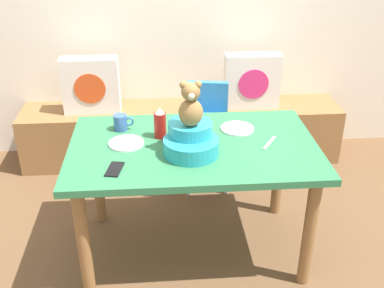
{
  "coord_description": "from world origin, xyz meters",
  "views": [
    {
      "loc": [
        -0.19,
        -2.3,
        1.95
      ],
      "look_at": [
        0.0,
        0.1,
        0.69
      ],
      "focal_mm": 43.33,
      "sensor_mm": 36.0,
      "label": 1
    }
  ],
  "objects_px": {
    "dinner_plate_near": "(237,129)",
    "highchair": "(206,123)",
    "ketchup_bottle": "(160,123)",
    "pillow_floral_left": "(91,85)",
    "teddy_bear": "(191,105)",
    "infant_seat_teal": "(191,140)",
    "coffee_mug": "(121,123)",
    "pillow_floral_right": "(252,81)",
    "dinner_plate_far": "(126,143)",
    "cell_phone": "(115,169)",
    "dining_table": "(193,160)"
  },
  "relations": [
    {
      "from": "dinner_plate_near",
      "to": "highchair",
      "type": "bearing_deg",
      "value": 102.11
    },
    {
      "from": "ketchup_bottle",
      "to": "dinner_plate_near",
      "type": "xyz_separation_m",
      "value": [
        0.46,
        0.06,
        -0.08
      ]
    },
    {
      "from": "pillow_floral_left",
      "to": "ketchup_bottle",
      "type": "xyz_separation_m",
      "value": [
        0.53,
        -1.05,
        0.15
      ]
    },
    {
      "from": "pillow_floral_left",
      "to": "teddy_bear",
      "type": "relative_size",
      "value": 1.76
    },
    {
      "from": "highchair",
      "to": "infant_seat_teal",
      "type": "bearing_deg",
      "value": -101.95
    },
    {
      "from": "coffee_mug",
      "to": "dinner_plate_near",
      "type": "bearing_deg",
      "value": -4.11
    },
    {
      "from": "pillow_floral_right",
      "to": "ketchup_bottle",
      "type": "xyz_separation_m",
      "value": [
        -0.75,
        -1.05,
        0.15
      ]
    },
    {
      "from": "teddy_bear",
      "to": "dinner_plate_near",
      "type": "height_order",
      "value": "teddy_bear"
    },
    {
      "from": "pillow_floral_right",
      "to": "infant_seat_teal",
      "type": "distance_m",
      "value": 1.39
    },
    {
      "from": "dinner_plate_far",
      "to": "cell_phone",
      "type": "bearing_deg",
      "value": -99.36
    },
    {
      "from": "coffee_mug",
      "to": "highchair",
      "type": "bearing_deg",
      "value": 42.58
    },
    {
      "from": "dining_table",
      "to": "dinner_plate_near",
      "type": "bearing_deg",
      "value": 31.66
    },
    {
      "from": "coffee_mug",
      "to": "cell_phone",
      "type": "bearing_deg",
      "value": -90.93
    },
    {
      "from": "dining_table",
      "to": "teddy_bear",
      "type": "xyz_separation_m",
      "value": [
        -0.02,
        -0.09,
        0.38
      ]
    },
    {
      "from": "ketchup_bottle",
      "to": "dinner_plate_near",
      "type": "height_order",
      "value": "ketchup_bottle"
    },
    {
      "from": "coffee_mug",
      "to": "cell_phone",
      "type": "distance_m",
      "value": 0.47
    },
    {
      "from": "infant_seat_teal",
      "to": "dining_table",
      "type": "bearing_deg",
      "value": 76.57
    },
    {
      "from": "dinner_plate_near",
      "to": "dinner_plate_far",
      "type": "height_order",
      "value": "same"
    },
    {
      "from": "dinner_plate_near",
      "to": "dinner_plate_far",
      "type": "xyz_separation_m",
      "value": [
        -0.66,
        -0.14,
        0.0
      ]
    },
    {
      "from": "dining_table",
      "to": "dinner_plate_far",
      "type": "xyz_separation_m",
      "value": [
        -0.38,
        0.03,
        0.11
      ]
    },
    {
      "from": "dining_table",
      "to": "coffee_mug",
      "type": "relative_size",
      "value": 11.64
    },
    {
      "from": "pillow_floral_right",
      "to": "dinner_plate_far",
      "type": "bearing_deg",
      "value": -129.73
    },
    {
      "from": "pillow_floral_left",
      "to": "dining_table",
      "type": "xyz_separation_m",
      "value": [
        0.71,
        -1.16,
        -0.04
      ]
    },
    {
      "from": "coffee_mug",
      "to": "dinner_plate_far",
      "type": "bearing_deg",
      "value": -78.59
    },
    {
      "from": "cell_phone",
      "to": "teddy_bear",
      "type": "bearing_deg",
      "value": -147.0
    },
    {
      "from": "highchair",
      "to": "coffee_mug",
      "type": "xyz_separation_m",
      "value": [
        -0.57,
        -0.52,
        0.27
      ]
    },
    {
      "from": "teddy_bear",
      "to": "ketchup_bottle",
      "type": "height_order",
      "value": "teddy_bear"
    },
    {
      "from": "highchair",
      "to": "teddy_bear",
      "type": "bearing_deg",
      "value": -101.94
    },
    {
      "from": "pillow_floral_left",
      "to": "dining_table",
      "type": "height_order",
      "value": "pillow_floral_left"
    },
    {
      "from": "ketchup_bottle",
      "to": "highchair",
      "type": "bearing_deg",
      "value": 62.05
    },
    {
      "from": "pillow_floral_right",
      "to": "ketchup_bottle",
      "type": "bearing_deg",
      "value": -125.29
    },
    {
      "from": "cell_phone",
      "to": "dinner_plate_near",
      "type": "bearing_deg",
      "value": -137.66
    },
    {
      "from": "dining_table",
      "to": "ketchup_bottle",
      "type": "xyz_separation_m",
      "value": [
        -0.18,
        0.11,
        0.19
      ]
    },
    {
      "from": "dinner_plate_near",
      "to": "pillow_floral_left",
      "type": "bearing_deg",
      "value": 134.97
    },
    {
      "from": "highchair",
      "to": "coffee_mug",
      "type": "distance_m",
      "value": 0.82
    },
    {
      "from": "highchair",
      "to": "ketchup_bottle",
      "type": "height_order",
      "value": "ketchup_bottle"
    },
    {
      "from": "highchair",
      "to": "dinner_plate_near",
      "type": "bearing_deg",
      "value": -77.89
    },
    {
      "from": "dinner_plate_near",
      "to": "cell_phone",
      "type": "height_order",
      "value": "dinner_plate_near"
    },
    {
      "from": "coffee_mug",
      "to": "dinner_plate_far",
      "type": "height_order",
      "value": "coffee_mug"
    },
    {
      "from": "dinner_plate_near",
      "to": "cell_phone",
      "type": "relative_size",
      "value": 1.39
    },
    {
      "from": "infant_seat_teal",
      "to": "cell_phone",
      "type": "relative_size",
      "value": 2.29
    },
    {
      "from": "pillow_floral_right",
      "to": "highchair",
      "type": "relative_size",
      "value": 0.56
    },
    {
      "from": "pillow_floral_left",
      "to": "pillow_floral_right",
      "type": "height_order",
      "value": "same"
    },
    {
      "from": "pillow_floral_right",
      "to": "dinner_plate_near",
      "type": "height_order",
      "value": "pillow_floral_right"
    },
    {
      "from": "ketchup_bottle",
      "to": "coffee_mug",
      "type": "relative_size",
      "value": 1.54
    },
    {
      "from": "pillow_floral_right",
      "to": "teddy_bear",
      "type": "relative_size",
      "value": 1.76
    },
    {
      "from": "infant_seat_teal",
      "to": "dinner_plate_far",
      "type": "bearing_deg",
      "value": 161.37
    },
    {
      "from": "pillow_floral_right",
      "to": "cell_phone",
      "type": "height_order",
      "value": "pillow_floral_right"
    },
    {
      "from": "dinner_plate_far",
      "to": "dinner_plate_near",
      "type": "bearing_deg",
      "value": 12.09
    },
    {
      "from": "pillow_floral_left",
      "to": "pillow_floral_right",
      "type": "bearing_deg",
      "value": 0.0
    }
  ]
}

